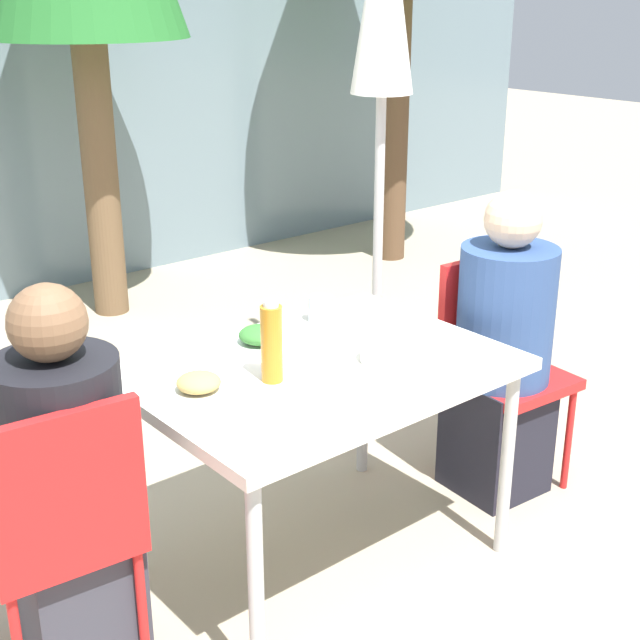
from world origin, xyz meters
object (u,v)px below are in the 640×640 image
chair_left (60,522)px  person_right (502,356)px  drinking_cup (319,309)px  person_left (68,497)px  salad_bowl (391,354)px  bottle (271,342)px  chair_right (496,354)px  closed_umbrella (383,31)px

chair_left → person_right: (1.72, -0.07, 0.03)m
chair_left → drinking_cup: bearing=19.9°
chair_left → person_left: size_ratio=0.77×
salad_bowl → bottle: bearing=161.8°
chair_left → bottle: size_ratio=3.47×
salad_bowl → person_right: bearing=4.8°
chair_left → salad_bowl: (1.08, -0.13, 0.23)m
person_left → salad_bowl: bearing=-5.6°
bottle → chair_right: bearing=0.3°
chair_left → bottle: bottle is taller
bottle → drinking_cup: bottle is taller
person_right → closed_umbrella: closed_umbrella is taller
closed_umbrella → salad_bowl: size_ratio=12.01×
salad_bowl → drinking_cup: bearing=83.2°
closed_umbrella → bottle: (-1.21, -0.82, -0.81)m
chair_right → salad_bowl: (-0.70, -0.13, 0.23)m
salad_bowl → person_left: bearing=168.9°
person_right → drinking_cup: (-0.59, 0.36, 0.23)m
person_left → drinking_cup: 1.12m
drinking_cup → salad_bowl: 0.42m
chair_right → drinking_cup: size_ratio=9.52×
person_right → closed_umbrella: (0.20, 0.89, 1.12)m
chair_right → closed_umbrella: size_ratio=0.38×
person_left → person_right: bearing=0.5°
chair_left → person_left: bearing=57.9°
bottle → person_left: bearing=173.3°
bottle → chair_left: bearing=179.9°
bottle → salad_bowl: bearing=-18.2°
chair_right → bottle: (-1.08, -0.00, 0.33)m
person_left → chair_right: (1.72, -0.07, -0.02)m
chair_right → bottle: size_ratio=3.47×
chair_left → chair_right: same height
closed_umbrella → bottle: closed_umbrella is taller
closed_umbrella → chair_right: bearing=-99.7°
person_left → chair_right: 1.72m
chair_left → drinking_cup: size_ratio=9.52×
chair_left → chair_right: size_ratio=1.00×
salad_bowl → closed_umbrella: bearing=48.5°
chair_left → closed_umbrella: size_ratio=0.38×
person_left → chair_right: size_ratio=1.30×
person_right → closed_umbrella: bearing=-97.8°
chair_right → closed_umbrella: 1.41m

